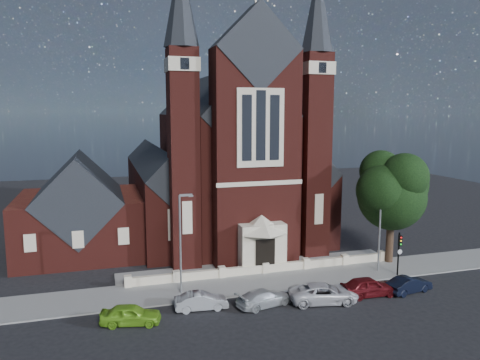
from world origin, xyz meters
The scene contains 16 objects.
ground centered at (0.00, 15.00, 0.00)m, with size 120.00×120.00×0.00m, color black.
pavement_strip centered at (0.00, 4.50, 0.00)m, with size 60.00×5.00×0.12m, color gray.
forecourt_paving centered at (0.00, 8.50, 0.00)m, with size 26.00×3.00×0.14m, color gray.
forecourt_wall centered at (0.00, 6.50, 0.00)m, with size 24.00×0.40×0.90m, color beige.
church centered at (0.00, 22.94, 8.19)m, with size 20.01×34.90×29.20m.
parish_hall centered at (-16.00, 18.00, 4.01)m, with size 12.00×12.20×10.24m.
street_tree centered at (12.60, 5.71, 6.96)m, with size 6.40×6.60×10.70m.
street_lamp_left centered at (-7.91, 4.00, 4.60)m, with size 1.16×0.22×8.09m.
street_lamp_right centered at (10.09, 4.00, 4.60)m, with size 1.16×0.22×8.09m.
traffic_signal centered at (11.00, 2.43, 2.58)m, with size 0.28×0.42×4.00m.
car_lime_van centered at (-12.21, -0.38, 0.70)m, with size 1.65×4.10×1.40m, color #6DAE22.
car_silver_a centered at (-7.08, 0.62, 0.64)m, with size 1.36×3.91×1.29m, color #93969A.
car_silver_b centered at (-2.44, -0.11, 0.63)m, with size 1.78×4.37×1.27m, color #A4A8AC.
car_white_suv centered at (2.13, -0.80, 0.73)m, with size 2.43×5.27×1.47m, color silver.
car_dark_red centered at (6.11, -0.65, 0.77)m, with size 1.81×4.51×1.54m, color #5B0F14.
car_navy centered at (9.62, -0.96, 0.65)m, with size 1.38×3.97×1.31m, color black.
Camera 1 is at (-13.72, -31.50, 14.46)m, focal length 35.00 mm.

